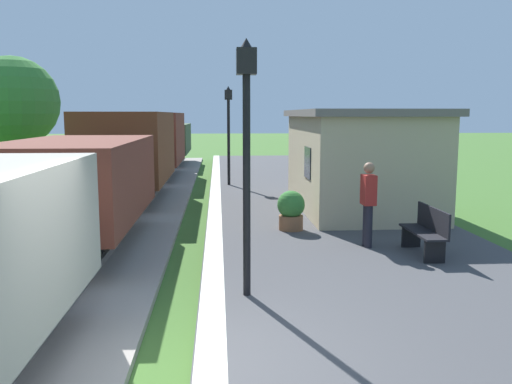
{
  "coord_description": "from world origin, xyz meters",
  "views": [
    {
      "loc": [
        0.5,
        -5.4,
        2.89
      ],
      "look_at": [
        1.32,
        6.28,
        1.23
      ],
      "focal_mm": 38.11,
      "sensor_mm": 36.0,
      "label": 1
    }
  ],
  "objects_px": {
    "lamp_post_near": "(246,121)",
    "lamp_post_far": "(229,117)",
    "freight_train": "(131,156)",
    "bench_near_hut": "(426,230)",
    "station_hut": "(358,160)",
    "person_waiting": "(368,201)",
    "potted_planter": "(291,210)",
    "tree_field_distant": "(13,102)"
  },
  "relations": [
    {
      "from": "lamp_post_far",
      "to": "lamp_post_near",
      "type": "bearing_deg",
      "value": -90.0
    },
    {
      "from": "station_hut",
      "to": "bench_near_hut",
      "type": "xyz_separation_m",
      "value": [
        0.03,
        -5.01,
        -0.93
      ]
    },
    {
      "from": "station_hut",
      "to": "person_waiting",
      "type": "distance_m",
      "value": 4.42
    },
    {
      "from": "freight_train",
      "to": "potted_planter",
      "type": "relative_size",
      "value": 35.59
    },
    {
      "from": "station_hut",
      "to": "lamp_post_far",
      "type": "bearing_deg",
      "value": 121.5
    },
    {
      "from": "freight_train",
      "to": "person_waiting",
      "type": "bearing_deg",
      "value": -52.64
    },
    {
      "from": "lamp_post_near",
      "to": "lamp_post_far",
      "type": "bearing_deg",
      "value": 90.0
    },
    {
      "from": "freight_train",
      "to": "bench_near_hut",
      "type": "xyz_separation_m",
      "value": [
        6.83,
        -8.42,
        -0.8
      ]
    },
    {
      "from": "bench_near_hut",
      "to": "person_waiting",
      "type": "bearing_deg",
      "value": 143.11
    },
    {
      "from": "lamp_post_far",
      "to": "tree_field_distant",
      "type": "relative_size",
      "value": 0.69
    },
    {
      "from": "potted_planter",
      "to": "lamp_post_near",
      "type": "distance_m",
      "value": 5.12
    },
    {
      "from": "lamp_post_far",
      "to": "potted_planter",
      "type": "bearing_deg",
      "value": -81.35
    },
    {
      "from": "station_hut",
      "to": "person_waiting",
      "type": "xyz_separation_m",
      "value": [
        -0.91,
        -4.3,
        -0.47
      ]
    },
    {
      "from": "freight_train",
      "to": "lamp_post_far",
      "type": "xyz_separation_m",
      "value": [
        3.31,
        2.28,
        1.28
      ]
    },
    {
      "from": "person_waiting",
      "to": "lamp_post_near",
      "type": "xyz_separation_m",
      "value": [
        -2.58,
        -2.8,
        1.62
      ]
    },
    {
      "from": "potted_planter",
      "to": "tree_field_distant",
      "type": "distance_m",
      "value": 16.16
    },
    {
      "from": "station_hut",
      "to": "bench_near_hut",
      "type": "distance_m",
      "value": 5.09
    },
    {
      "from": "potted_planter",
      "to": "tree_field_distant",
      "type": "height_order",
      "value": "tree_field_distant"
    },
    {
      "from": "freight_train",
      "to": "potted_planter",
      "type": "height_order",
      "value": "freight_train"
    },
    {
      "from": "person_waiting",
      "to": "lamp_post_near",
      "type": "relative_size",
      "value": 0.46
    },
    {
      "from": "person_waiting",
      "to": "tree_field_distant",
      "type": "distance_m",
      "value": 18.23
    },
    {
      "from": "lamp_post_near",
      "to": "potted_planter",
      "type": "bearing_deg",
      "value": 74.37
    },
    {
      "from": "lamp_post_far",
      "to": "bench_near_hut",
      "type": "bearing_deg",
      "value": -71.77
    },
    {
      "from": "station_hut",
      "to": "person_waiting",
      "type": "height_order",
      "value": "station_hut"
    },
    {
      "from": "bench_near_hut",
      "to": "station_hut",
      "type": "bearing_deg",
      "value": 90.39
    },
    {
      "from": "freight_train",
      "to": "person_waiting",
      "type": "xyz_separation_m",
      "value": [
        5.89,
        -7.72,
        -0.34
      ]
    },
    {
      "from": "freight_train",
      "to": "lamp_post_near",
      "type": "relative_size",
      "value": 8.81
    },
    {
      "from": "freight_train",
      "to": "person_waiting",
      "type": "height_order",
      "value": "freight_train"
    },
    {
      "from": "bench_near_hut",
      "to": "tree_field_distant",
      "type": "xyz_separation_m",
      "value": [
        -12.71,
        14.45,
        2.72
      ]
    },
    {
      "from": "freight_train",
      "to": "bench_near_hut",
      "type": "height_order",
      "value": "freight_train"
    },
    {
      "from": "bench_near_hut",
      "to": "person_waiting",
      "type": "distance_m",
      "value": 1.26
    },
    {
      "from": "lamp_post_far",
      "to": "person_waiting",
      "type": "bearing_deg",
      "value": -75.51
    },
    {
      "from": "freight_train",
      "to": "potted_planter",
      "type": "distance_m",
      "value": 7.59
    },
    {
      "from": "person_waiting",
      "to": "freight_train",
      "type": "bearing_deg",
      "value": -53.6
    },
    {
      "from": "freight_train",
      "to": "station_hut",
      "type": "xyz_separation_m",
      "value": [
        6.8,
        -3.42,
        0.13
      ]
    },
    {
      "from": "lamp_post_near",
      "to": "tree_field_distant",
      "type": "relative_size",
      "value": 0.69
    },
    {
      "from": "bench_near_hut",
      "to": "potted_planter",
      "type": "xyz_separation_m",
      "value": [
        -2.26,
        2.42,
        0.0
      ]
    },
    {
      "from": "tree_field_distant",
      "to": "lamp_post_far",
      "type": "bearing_deg",
      "value": -22.16
    },
    {
      "from": "lamp_post_near",
      "to": "lamp_post_far",
      "type": "xyz_separation_m",
      "value": [
        0.0,
        12.8,
        0.0
      ]
    },
    {
      "from": "freight_train",
      "to": "station_hut",
      "type": "distance_m",
      "value": 7.61
    },
    {
      "from": "bench_near_hut",
      "to": "lamp_post_far",
      "type": "xyz_separation_m",
      "value": [
        -3.53,
        10.71,
        2.08
      ]
    },
    {
      "from": "tree_field_distant",
      "to": "lamp_post_near",
      "type": "bearing_deg",
      "value": -60.96
    }
  ]
}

